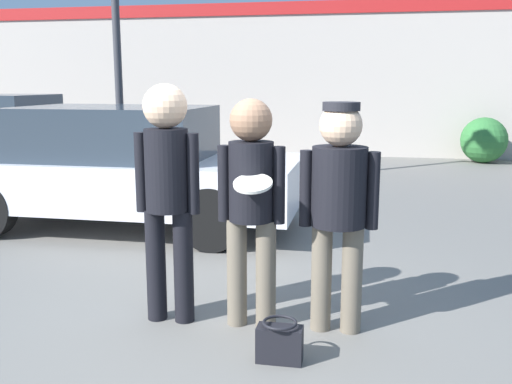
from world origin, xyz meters
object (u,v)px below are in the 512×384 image
Objects in this scene: person_right at (339,196)px; handbag at (280,342)px; parked_car_near at (121,167)px; person_middle_with_frisbee at (251,195)px; shrub at (484,140)px; person_left at (167,182)px.

person_right is 5.56× the size of handbag.
parked_car_near is (-2.82, 2.60, -0.25)m from person_right.
person_middle_with_frisbee reaches higher than shrub.
person_right is at bearing -106.18° from shrub.
person_left is at bearing -112.70° from shrub.
person_left is 1.06× the size of person_middle_with_frisbee.
parked_car_near is at bearing 137.39° from person_right.
person_right is at bearing 2.37° from person_left.
parked_car_near is at bearing 120.61° from person_left.
person_middle_with_frisbee is at bearing -109.50° from shrub.
person_right is 0.38× the size of parked_car_near.
shrub is (2.79, 9.63, -0.50)m from person_right.
person_middle_with_frisbee is at bearing 119.18° from handbag.
handbag is (2.49, -3.16, -0.63)m from parked_car_near.
person_middle_with_frisbee is 5.64× the size of handbag.
handbag is (0.30, -0.53, -0.87)m from person_middle_with_frisbee.
handbag is at bearing -51.72° from parked_car_near.
parked_car_near is 9.00m from shrub.
person_middle_with_frisbee is 10.26m from shrub.
handbag is at bearing -60.82° from person_middle_with_frisbee.
shrub reaches higher than handbag.
person_left is 3.09m from parked_car_near.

